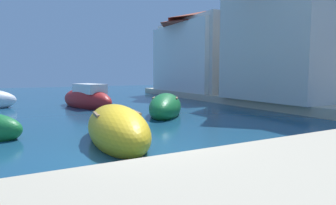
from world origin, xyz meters
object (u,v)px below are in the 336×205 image
Objects in this scene: waterfront_building_main at (297,34)px; waterfront_building_far at (203,52)px; moored_boat_1 at (165,107)px; moored_boat_5 at (117,129)px; quayside_tree at (223,58)px; waterfront_building_annex at (205,51)px; moored_boat_2 at (87,99)px.

waterfront_building_main reaches higher than waterfront_building_far.
moored_boat_5 is (-4.12, -4.62, 0.02)m from moored_boat_1.
waterfront_building_main reaches higher than quayside_tree.
moored_boat_5 is 17.37m from quayside_tree.
moored_boat_1 is 0.48× the size of waterfront_building_annex.
waterfront_building_annex is 2.14× the size of quayside_tree.
moored_boat_2 is 1.15× the size of moored_boat_5.
waterfront_building_far is 2.12× the size of quayside_tree.
quayside_tree is at bearing -99.51° from moored_boat_2.
waterfront_building_annex reaches higher than moored_boat_2.
moored_boat_2 reaches higher than moored_boat_1.
waterfront_building_main is 9.72m from waterfront_building_annex.
waterfront_building_annex is (8.88, 9.03, 3.76)m from moored_boat_1.
waterfront_building_far is at bearing 143.95° from moored_boat_5.
waterfront_building_far is at bearing 90.00° from waterfront_building_main.
waterfront_building_main reaches higher than moored_boat_5.
moored_boat_1 is 0.97× the size of moored_boat_5.
waterfront_building_main reaches higher than moored_boat_1.
waterfront_building_far reaches higher than quayside_tree.
waterfront_building_main is at bearing 113.59° from moored_boat_5.
quayside_tree is (11.65, 1.11, 2.88)m from moored_boat_2.
waterfront_building_annex is at bearing -11.11° from moored_boat_1.
moored_boat_1 is 0.58× the size of waterfront_building_main.
moored_boat_2 is 0.57× the size of waterfront_building_annex.
waterfront_building_far is (13.00, 14.05, 3.62)m from moored_boat_5.
moored_boat_2 is 12.05m from quayside_tree.
moored_boat_1 is 13.45m from waterfront_building_far.
moored_boat_2 is (-2.76, 5.38, 0.10)m from moored_boat_1.
moored_boat_2 is 0.69× the size of waterfront_building_main.
moored_boat_2 is 1.23× the size of quayside_tree.
waterfront_building_far is (-0.00, 0.39, -0.12)m from waterfront_building_annex.
waterfront_building_main is 10.12m from waterfront_building_far.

